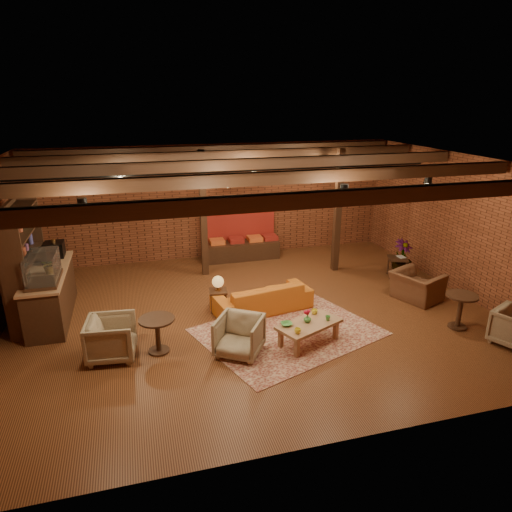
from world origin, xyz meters
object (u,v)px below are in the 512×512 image
object	(u,v)px
side_table_lamp	(218,284)
armchair_right	(417,282)
coffee_table	(308,325)
armchair_b	(239,334)
sofa	(262,297)
round_table_left	(157,329)
round_table_right	(461,306)
side_table_book	(398,259)
armchair_a	(111,336)
plant_tall	(406,223)

from	to	relation	value
side_table_lamp	armchair_right	size ratio (longest dim) A/B	0.79
coffee_table	armchair_b	xyz separation A→B (m)	(-1.33, -0.03, 0.02)
sofa	round_table_left	distance (m)	2.57
armchair_b	round_table_right	size ratio (longest dim) A/B	1.10
armchair_b	side_table_book	bearing A→B (deg)	61.16
armchair_right	round_table_right	bearing A→B (deg)	159.66
armchair_a	round_table_left	bearing A→B (deg)	-86.02
armchair_b	round_table_right	world-z (taller)	armchair_b
sofa	round_table_left	xyz separation A→B (m)	(-2.30, -1.15, 0.14)
round_table_left	plant_tall	world-z (taller)	plant_tall
round_table_left	armchair_right	bearing A→B (deg)	7.29
sofa	plant_tall	world-z (taller)	plant_tall
round_table_right	coffee_table	bearing A→B (deg)	175.85
armchair_right	side_table_book	distance (m)	1.39
side_table_book	round_table_right	world-z (taller)	round_table_right
round_table_right	round_table_left	bearing A→B (deg)	173.55
side_table_lamp	side_table_book	world-z (taller)	side_table_lamp
side_table_book	armchair_b	bearing A→B (deg)	-151.81
side_table_lamp	round_table_right	bearing A→B (deg)	-24.58
round_table_left	armchair_right	distance (m)	5.90
sofa	coffee_table	world-z (taller)	coffee_table
round_table_left	armchair_right	world-z (taller)	armchair_right
sofa	coffee_table	size ratio (longest dim) A/B	1.55
armchair_right	round_table_right	distance (m)	1.41
coffee_table	side_table_lamp	bearing A→B (deg)	126.52
armchair_right	sofa	bearing A→B (deg)	61.94
coffee_table	round_table_right	xyz separation A→B (m)	(3.14, -0.23, 0.11)
armchair_a	armchair_right	distance (m)	6.69
round_table_right	plant_tall	bearing A→B (deg)	79.84
side_table_lamp	armchair_b	bearing A→B (deg)	-89.32
armchair_a	side_table_book	size ratio (longest dim) A/B	1.36
coffee_table	armchair_b	world-z (taller)	armchair_b
sofa	coffee_table	distance (m)	1.65
coffee_table	round_table_right	bearing A→B (deg)	-4.15
armchair_right	side_table_book	world-z (taller)	armchair_right
round_table_left	armchair_b	bearing A→B (deg)	-18.20
armchair_a	plant_tall	world-z (taller)	plant_tall
coffee_table	armchair_a	bearing A→B (deg)	172.47
side_table_lamp	armchair_b	distance (m)	1.87
sofa	round_table_left	bearing A→B (deg)	16.68
armchair_a	round_table_right	xyz separation A→B (m)	(6.68, -0.70, 0.07)
coffee_table	armchair_b	size ratio (longest dim) A/B	1.73
plant_tall	side_table_book	bearing A→B (deg)	-145.25
armchair_right	round_table_left	bearing A→B (deg)	75.68
coffee_table	round_table_right	size ratio (longest dim) A/B	1.90
round_table_left	armchair_b	world-z (taller)	armchair_b
armchair_b	side_table_book	distance (m)	5.42
round_table_right	plant_tall	size ratio (longest dim) A/B	0.26
armchair_right	plant_tall	distance (m)	1.86
armchair_b	round_table_left	bearing A→B (deg)	-165.23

